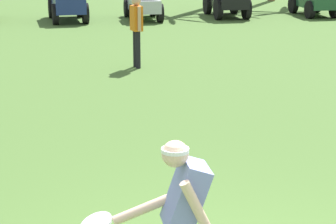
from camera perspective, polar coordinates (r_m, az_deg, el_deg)
The scene contains 4 objects.
frisbee_thrower at distance 5.20m, azimuth 1.59°, elevation -9.05°, with size 1.09×0.46×1.43m.
frisbee_in_flight at distance 5.34m, azimuth -6.28°, elevation -9.59°, with size 0.34×0.35×0.12m.
teammate_near_sideline at distance 14.39m, azimuth -2.76°, elevation 7.57°, with size 0.26×0.50×1.56m.
parked_car_slot_c at distance 22.23m, azimuth -2.19°, elevation 9.50°, with size 1.15×2.23×1.10m.
Camera 1 is at (-1.16, -4.76, 2.99)m, focal length 70.00 mm.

